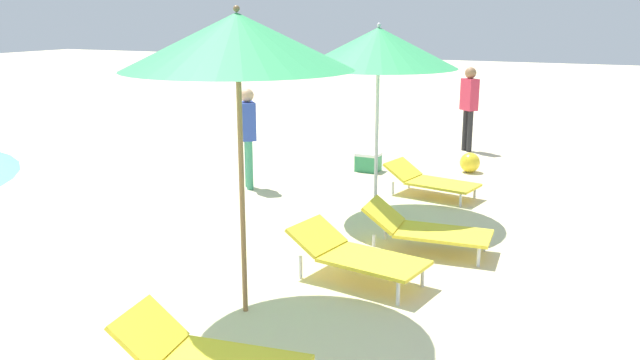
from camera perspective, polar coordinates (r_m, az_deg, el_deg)
The scene contains 10 objects.
umbrella_second at distance 5.97m, azimuth -7.19°, elevation 11.83°, with size 2.10×2.10×2.90m.
lounger_second_shoreside at distance 7.12m, azimuth 3.18°, elevation -6.44°, with size 1.57×0.89×0.56m.
lounger_second_inland at distance 5.29m, azimuth -9.67°, elevation -14.81°, with size 1.53×0.80×0.57m.
umbrella_farthest at distance 9.21m, azimuth 5.11°, elevation 11.37°, with size 2.19×2.19×2.71m.
lounger_farthest_shoreside at distance 10.56m, azimuth 9.59°, elevation -0.00°, with size 1.54×0.90×0.51m.
lounger_farthest_inland at distance 8.09m, azimuth 9.14°, elevation -4.18°, with size 1.56×0.76×0.58m.
person_walking_near at distance 14.12m, azimuth 12.83°, elevation 6.78°, with size 0.42×0.40×1.77m.
person_walking_mid at distance 10.82m, azimuth -6.29°, elevation 4.49°, with size 0.40×0.42×1.67m.
cooler_box at distance 12.15m, azimuth 4.21°, elevation 1.58°, with size 0.43×0.36×0.34m.
beach_ball at distance 12.34m, azimuth 12.90°, elevation 1.49°, with size 0.37×0.37×0.37m, color yellow.
Camera 1 is at (2.51, -1.62, 2.82)m, focal length 36.82 mm.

